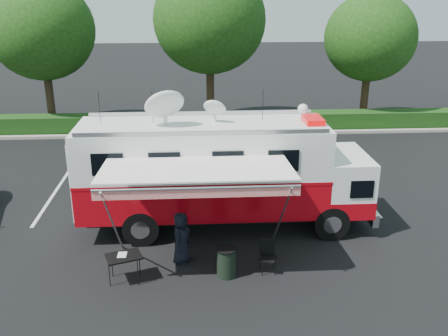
# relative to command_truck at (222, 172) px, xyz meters

# --- Properties ---
(ground_plane) EXTENTS (120.00, 120.00, 0.00)m
(ground_plane) POSITION_rel_command_truck_xyz_m (0.08, 0.00, -1.95)
(ground_plane) COLOR black
(ground_plane) RESTS_ON ground
(back_border) EXTENTS (60.00, 6.14, 8.87)m
(back_border) POSITION_rel_command_truck_xyz_m (1.23, 12.90, 3.05)
(back_border) COLOR #9E998E
(back_border) RESTS_ON ground_plane
(stall_lines) EXTENTS (24.12, 5.50, 0.01)m
(stall_lines) POSITION_rel_command_truck_xyz_m (-0.42, 3.00, -1.94)
(stall_lines) COLOR silver
(stall_lines) RESTS_ON ground_plane
(command_truck) EXTENTS (9.48, 2.61, 4.55)m
(command_truck) POSITION_rel_command_truck_xyz_m (0.00, 0.00, 0.00)
(command_truck) COLOR black
(command_truck) RESTS_ON ground_plane
(awning) EXTENTS (5.17, 2.67, 3.12)m
(awning) POSITION_rel_command_truck_xyz_m (-0.85, -2.71, 0.98)
(awning) COLOR white
(awning) RESTS_ON ground_plane
(person) EXTENTS (0.75, 0.90, 1.58)m
(person) POSITION_rel_command_truck_xyz_m (-1.33, -2.29, -1.95)
(person) COLOR black
(person) RESTS_ON ground_plane
(folding_table) EXTENTS (1.09, 0.92, 0.79)m
(folding_table) POSITION_rel_command_truck_xyz_m (-2.86, -3.19, -1.21)
(folding_table) COLOR black
(folding_table) RESTS_ON ground_plane
(folding_chair) EXTENTS (0.58, 0.61, 0.94)m
(folding_chair) POSITION_rel_command_truck_xyz_m (1.10, -2.88, -1.40)
(folding_chair) COLOR black
(folding_chair) RESTS_ON ground_plane
(trash_bin) EXTENTS (0.57, 0.57, 0.86)m
(trash_bin) POSITION_rel_command_truck_xyz_m (-0.08, -3.10, -1.52)
(trash_bin) COLOR black
(trash_bin) RESTS_ON ground_plane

